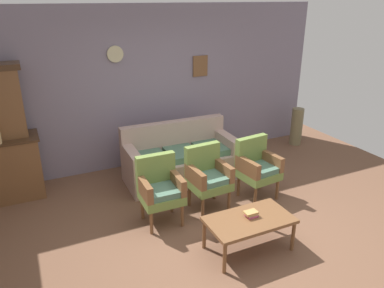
# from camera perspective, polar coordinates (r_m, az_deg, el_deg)

# --- Properties ---
(ground_plane) EXTENTS (7.68, 7.68, 0.00)m
(ground_plane) POSITION_cam_1_polar(r_m,az_deg,el_deg) (4.79, 5.42, -14.09)
(ground_plane) COLOR brown
(wall_back_with_decor) EXTENTS (6.40, 0.09, 2.70)m
(wall_back_with_decor) POSITION_cam_1_polar(r_m,az_deg,el_deg) (6.44, -6.19, 8.67)
(wall_back_with_decor) COLOR gray
(wall_back_with_decor) RESTS_ON ground
(side_cabinet) EXTENTS (1.16, 0.55, 0.93)m
(side_cabinet) POSITION_cam_1_polar(r_m,az_deg,el_deg) (6.04, -27.35, -3.54)
(side_cabinet) COLOR brown
(side_cabinet) RESTS_ON ground
(floral_couch) EXTENTS (1.80, 0.84, 0.90)m
(floral_couch) POSITION_cam_1_polar(r_m,az_deg,el_deg) (6.03, -1.85, -2.42)
(floral_couch) COLOR tan
(floral_couch) RESTS_ON ground
(armchair_near_couch_end) EXTENTS (0.53, 0.50, 0.90)m
(armchair_near_couch_end) POSITION_cam_1_polar(r_m,az_deg,el_deg) (4.85, -4.94, -6.62)
(armchair_near_couch_end) COLOR olive
(armchair_near_couch_end) RESTS_ON ground
(armchair_by_doorway) EXTENTS (0.55, 0.52, 0.90)m
(armchair_by_doorway) POSITION_cam_1_polar(r_m,az_deg,el_deg) (5.15, 2.40, -4.78)
(armchair_by_doorway) COLOR olive
(armchair_by_doorway) RESTS_ON ground
(armchair_row_middle) EXTENTS (0.57, 0.54, 0.90)m
(armchair_row_middle) POSITION_cam_1_polar(r_m,az_deg,el_deg) (5.50, 9.94, -3.29)
(armchair_row_middle) COLOR olive
(armchair_row_middle) RESTS_ON ground
(coffee_table) EXTENTS (1.00, 0.56, 0.42)m
(coffee_table) POSITION_cam_1_polar(r_m,az_deg,el_deg) (4.43, 8.79, -11.70)
(coffee_table) COLOR brown
(coffee_table) RESTS_ON ground
(book_stack_on_table) EXTENTS (0.15, 0.10, 0.07)m
(book_stack_on_table) POSITION_cam_1_polar(r_m,az_deg,el_deg) (4.42, 9.08, -10.53)
(book_stack_on_table) COLOR #CA4C78
(book_stack_on_table) RESTS_ON coffee_table
(floor_vase_by_wall) EXTENTS (0.23, 0.23, 0.74)m
(floor_vase_by_wall) POSITION_cam_1_polar(r_m,az_deg,el_deg) (7.72, 15.75, 2.60)
(floor_vase_by_wall) COLOR olive
(floor_vase_by_wall) RESTS_ON ground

